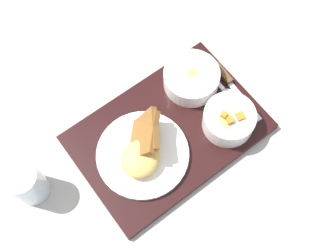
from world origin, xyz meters
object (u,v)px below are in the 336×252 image
object	(u,v)px
spoon	(225,91)
glass_water	(28,184)
bowl_salad	(229,119)
plate_main	(142,151)
knife	(227,79)
bowl_soup	(191,77)

from	to	relation	value
spoon	glass_water	distance (m)	0.51
bowl_salad	spoon	size ratio (longest dim) A/B	0.88
plate_main	spoon	size ratio (longest dim) A/B	1.53
plate_main	knife	distance (m)	0.28
bowl_salad	plate_main	xyz separation A→B (m)	(0.20, -0.07, -0.01)
knife	spoon	world-z (taller)	knife
bowl_soup	glass_water	bearing A→B (deg)	-4.37
plate_main	spoon	xyz separation A→B (m)	(-0.26, 0.01, -0.02)
bowl_soup	glass_water	xyz separation A→B (m)	(0.45, -0.03, 0.00)
knife	spoon	size ratio (longest dim) A/B	1.32
bowl_salad	spoon	distance (m)	0.09
knife	spoon	distance (m)	0.03
plate_main	knife	xyz separation A→B (m)	(-0.28, -0.01, -0.01)
bowl_soup	plate_main	size ratio (longest dim) A/B	0.64
plate_main	glass_water	xyz separation A→B (m)	(0.24, -0.10, 0.01)
bowl_soup	knife	size ratio (longest dim) A/B	0.74
glass_water	spoon	bearing A→B (deg)	167.71
glass_water	bowl_salad	bearing A→B (deg)	158.40
bowl_salad	bowl_soup	xyz separation A→B (m)	(-0.01, -0.14, -0.00)
bowl_soup	knife	distance (m)	0.09
knife	spoon	bearing A→B (deg)	-46.23
bowl_salad	plate_main	bearing A→B (deg)	-20.02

